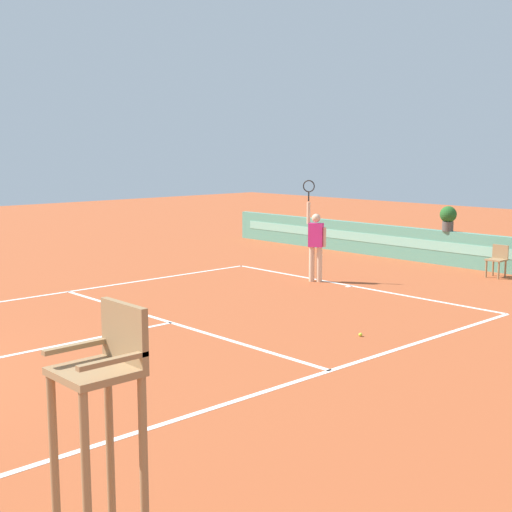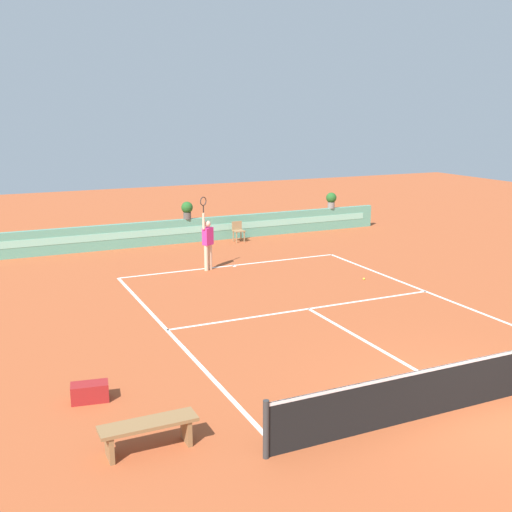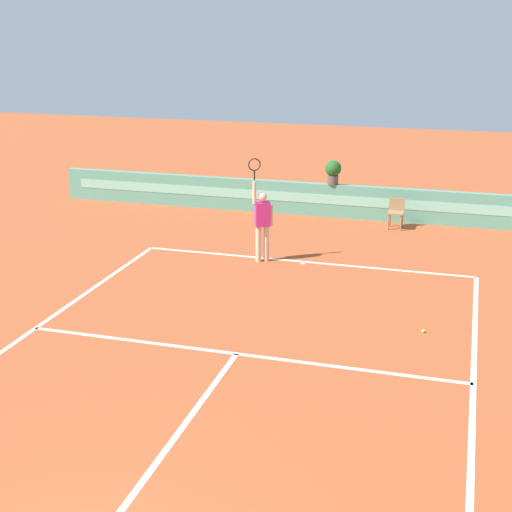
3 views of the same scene
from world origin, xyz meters
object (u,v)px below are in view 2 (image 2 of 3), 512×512
ball_kid_chair (238,230)px  potted_plant_far_right (331,199)px  tennis_player (208,240)px  potted_plant_centre (187,209)px  tennis_ball_near_baseline (364,279)px  bench_courtside (148,429)px  gear_bag (90,392)px

ball_kid_chair → potted_plant_far_right: (5.00, 0.73, 0.93)m
tennis_player → potted_plant_far_right: (7.85, 4.72, 0.36)m
potted_plant_far_right → potted_plant_centre: (-6.99, 0.00, 0.00)m
tennis_player → tennis_ball_near_baseline: (4.18, -3.36, -1.02)m
tennis_player → potted_plant_centre: 4.81m
tennis_player → tennis_ball_near_baseline: 5.46m
bench_courtside → potted_plant_centre: potted_plant_centre is taller
gear_bag → tennis_ball_near_baseline: (9.75, 5.09, -0.15)m
bench_courtside → potted_plant_centre: bearing=69.1°
tennis_player → potted_plant_centre: bearing=79.7°
gear_bag → potted_plant_far_right: bearing=44.5°
gear_bag → tennis_ball_near_baseline: gear_bag is taller
potted_plant_far_right → tennis_player: bearing=-149.0°
potted_plant_centre → gear_bag: bearing=-116.0°
tennis_player → gear_bag: bearing=-123.4°
potted_plant_far_right → potted_plant_centre: 6.99m
ball_kid_chair → gear_bag: size_ratio=1.21×
bench_courtside → tennis_ball_near_baseline: (9.20, 7.30, -0.34)m
ball_kid_chair → gear_bag: ball_kid_chair is taller
ball_kid_chair → bench_courtside: (-7.87, -14.65, -0.10)m
tennis_ball_near_baseline → bench_courtside: bearing=-141.6°
bench_courtside → tennis_ball_near_baseline: 11.75m
ball_kid_chair → potted_plant_far_right: 5.14m
ball_kid_chair → gear_bag: (-8.42, -12.44, -0.30)m
bench_courtside → potted_plant_centre: size_ratio=2.21×
ball_kid_chair → tennis_player: size_ratio=0.33×
gear_bag → potted_plant_centre: bearing=64.0°
tennis_player → bench_courtside: bearing=-115.2°
ball_kid_chair → tennis_player: 4.93m
ball_kid_chair → tennis_player: (-2.85, -3.99, 0.57)m
tennis_ball_near_baseline → tennis_player: bearing=141.2°
potted_plant_far_right → gear_bag: bearing=-135.5°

